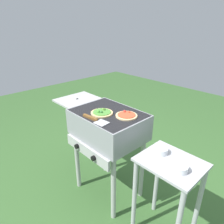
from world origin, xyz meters
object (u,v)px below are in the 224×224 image
(pizza_pepperoni, at_px, (126,115))
(topping_bowl_far, at_px, (180,168))
(pizza_veggie, at_px, (102,113))
(spatula, at_px, (95,120))
(topping_bowl_near, at_px, (161,151))
(grill, at_px, (107,126))
(prep_table, at_px, (168,184))

(pizza_pepperoni, xyz_separation_m, topping_bowl_far, (0.59, -0.11, -0.15))
(pizza_veggie, height_order, spatula, pizza_veggie)
(topping_bowl_near, bearing_deg, grill, -176.56)
(pizza_pepperoni, xyz_separation_m, spatula, (-0.12, -0.25, -0.00))
(spatula, bearing_deg, prep_table, 16.95)
(grill, relative_size, spatula, 3.63)
(pizza_veggie, bearing_deg, prep_table, 4.81)
(topping_bowl_near, relative_size, topping_bowl_far, 1.07)
(spatula, bearing_deg, grill, 108.11)
(pizza_pepperoni, relative_size, topping_bowl_far, 1.85)
(spatula, bearing_deg, topping_bowl_far, 11.07)
(pizza_veggie, xyz_separation_m, topping_bowl_near, (0.57, 0.09, -0.15))
(grill, distance_m, pizza_pepperoni, 0.24)
(grill, distance_m, topping_bowl_near, 0.56)
(pizza_pepperoni, distance_m, topping_bowl_near, 0.41)
(spatula, bearing_deg, pizza_veggie, 116.70)
(pizza_pepperoni, xyz_separation_m, topping_bowl_near, (0.38, -0.03, -0.15))
(pizza_veggie, bearing_deg, grill, 83.92)
(topping_bowl_far, bearing_deg, topping_bowl_near, 159.38)
(grill, height_order, topping_bowl_near, grill)
(pizza_veggie, xyz_separation_m, pizza_pepperoni, (0.19, 0.12, -0.00))
(grill, xyz_separation_m, spatula, (0.06, -0.18, 0.15))
(pizza_pepperoni, relative_size, prep_table, 0.25)
(topping_bowl_near, bearing_deg, pizza_pepperoni, 175.45)
(grill, height_order, pizza_pepperoni, pizza_pepperoni)
(prep_table, bearing_deg, pizza_pepperoni, 173.11)
(pizza_pepperoni, bearing_deg, prep_table, -6.89)
(pizza_veggie, height_order, topping_bowl_far, pizza_veggie)
(topping_bowl_near, distance_m, topping_bowl_far, 0.22)
(pizza_veggie, distance_m, topping_bowl_near, 0.59)
(spatula, relative_size, topping_bowl_near, 2.46)
(spatula, xyz_separation_m, prep_table, (0.61, 0.19, -0.38))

